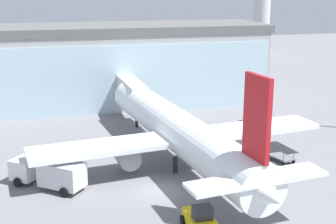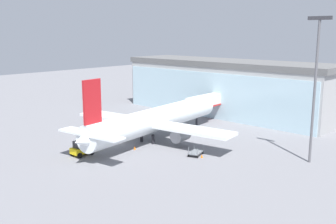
% 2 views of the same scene
% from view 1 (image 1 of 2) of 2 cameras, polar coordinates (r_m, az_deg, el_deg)
% --- Properties ---
extents(ground, '(240.00, 240.00, 0.00)m').
position_cam_1_polar(ground, '(42.88, -1.33, -9.62)').
color(ground, slate).
extents(terminal_building, '(51.26, 15.49, 12.18)m').
position_cam_1_polar(terminal_building, '(73.31, -7.99, 5.73)').
color(terminal_building, '#A0A0A0').
rests_on(terminal_building, ground).
extents(jet_bridge, '(2.54, 14.76, 5.69)m').
position_cam_1_polar(jet_bridge, '(65.16, -4.91, 3.04)').
color(jet_bridge, beige).
rests_on(jet_bridge, ground).
extents(airplane, '(30.67, 36.56, 11.93)m').
position_cam_1_polar(airplane, '(47.86, 1.30, -2.32)').
color(airplane, white).
rests_on(airplane, ground).
extents(catering_truck, '(7.00, 6.39, 2.65)m').
position_cam_1_polar(catering_truck, '(44.33, -14.22, -7.19)').
color(catering_truck, silver).
rests_on(catering_truck, ground).
extents(baggage_cart, '(2.30, 3.13, 1.50)m').
position_cam_1_polar(baggage_cart, '(50.97, 13.59, -5.32)').
color(baggage_cart, slate).
rests_on(baggage_cart, ground).
extents(pushback_tug, '(2.16, 3.21, 2.30)m').
position_cam_1_polar(pushback_tug, '(36.19, 3.89, -12.91)').
color(pushback_tug, yellow).
rests_on(pushback_tug, ground).
extents(safety_cone_nose, '(0.36, 0.36, 0.55)m').
position_cam_1_polar(safety_cone_nose, '(44.00, 5.50, -8.63)').
color(safety_cone_nose, orange).
rests_on(safety_cone_nose, ground).
extents(safety_cone_wingtip, '(0.36, 0.36, 0.55)m').
position_cam_1_polar(safety_cone_wingtip, '(51.44, 15.07, -5.49)').
color(safety_cone_wingtip, orange).
rests_on(safety_cone_wingtip, ground).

